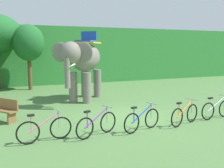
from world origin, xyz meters
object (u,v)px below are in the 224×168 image
(bike_pink, at_px, (45,129))
(elephant, at_px, (83,60))
(wooden_bench, at_px, (2,109))
(bike_blue, at_px, (142,120))
(bike_orange, at_px, (185,115))
(bike_white, at_px, (217,109))
(bike_purple, at_px, (97,124))
(tree_center, at_px, (29,43))

(bike_pink, bearing_deg, elephant, 62.83)
(elephant, distance_m, wooden_bench, 5.14)
(bike_blue, xyz_separation_m, wooden_bench, (-4.46, 3.16, 0.09))
(bike_orange, bearing_deg, bike_pink, 177.88)
(wooden_bench, bearing_deg, bike_white, -19.99)
(bike_pink, relative_size, bike_blue, 1.03)
(bike_purple, relative_size, bike_white, 0.94)
(tree_center, distance_m, elephant, 5.62)
(bike_purple, xyz_separation_m, bike_blue, (1.61, -0.10, 0.00))
(bike_pink, xyz_separation_m, bike_white, (6.82, 0.02, 0.00))
(elephant, xyz_separation_m, bike_blue, (0.39, -5.79, -1.82))
(bike_blue, bearing_deg, bike_pink, 176.22)
(tree_center, relative_size, bike_pink, 2.60)
(tree_center, bearing_deg, bike_orange, -66.92)
(elephant, height_order, wooden_bench, elephant)
(tree_center, relative_size, bike_white, 2.60)
(tree_center, xyz_separation_m, bike_blue, (2.76, -10.79, -2.80))
(bike_blue, relative_size, bike_white, 0.97)
(tree_center, relative_size, elephant, 1.13)
(bike_purple, bearing_deg, bike_white, 1.47)
(bike_purple, distance_m, wooden_bench, 4.17)
(elephant, height_order, bike_orange, elephant)
(tree_center, height_order, bike_purple, tree_center)
(bike_purple, height_order, bike_orange, same)
(wooden_bench, bearing_deg, bike_pink, -67.70)
(bike_purple, bearing_deg, wooden_bench, 133.00)
(wooden_bench, bearing_deg, bike_orange, -26.48)
(bike_pink, distance_m, bike_blue, 3.26)
(bike_blue, bearing_deg, wooden_bench, 144.69)
(elephant, relative_size, bike_blue, 2.38)
(elephant, xyz_separation_m, wooden_bench, (-4.07, -2.63, -1.72))
(bike_pink, relative_size, bike_purple, 1.06)
(elephant, distance_m, bike_purple, 6.09)
(elephant, bearing_deg, bike_blue, -86.13)
(bike_orange, bearing_deg, elephant, 111.05)
(bike_orange, bearing_deg, bike_purple, 178.70)
(elephant, relative_size, bike_purple, 2.45)
(elephant, xyz_separation_m, bike_pink, (-2.86, -5.57, -1.82))
(elephant, xyz_separation_m, bike_white, (3.96, -5.55, -1.82))
(bike_orange, height_order, wooden_bench, bike_orange)
(bike_blue, bearing_deg, bike_purple, 176.29)
(bike_white, bearing_deg, bike_purple, -178.53)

